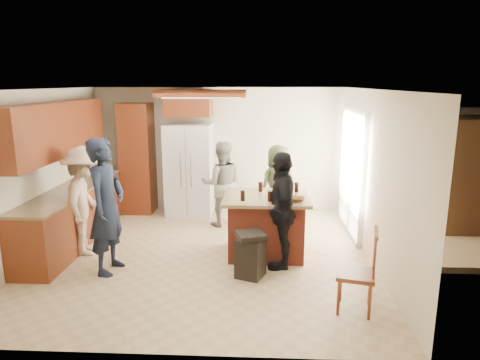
{
  "coord_description": "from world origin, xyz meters",
  "views": [
    {
      "loc": [
        0.86,
        -6.15,
        2.6
      ],
      "look_at": [
        0.56,
        0.16,
        1.15
      ],
      "focal_mm": 32.0,
      "sensor_mm": 36.0,
      "label": 1
    }
  ],
  "objects_px": {
    "person_side_right": "(282,210)",
    "kitchen_island": "(266,225)",
    "person_behind_left": "(222,184)",
    "refrigerator": "(189,170)",
    "spindle_chair": "(358,274)",
    "person_behind_right": "(278,186)",
    "trash_bin": "(251,254)",
    "person_front_left": "(107,206)",
    "person_counter": "(84,201)"
  },
  "relations": [
    {
      "from": "person_counter",
      "to": "kitchen_island",
      "type": "xyz_separation_m",
      "value": [
        2.76,
        0.08,
        -0.36
      ]
    },
    {
      "from": "person_front_left",
      "to": "spindle_chair",
      "type": "height_order",
      "value": "person_front_left"
    },
    {
      "from": "refrigerator",
      "to": "spindle_chair",
      "type": "bearing_deg",
      "value": -55.43
    },
    {
      "from": "person_counter",
      "to": "refrigerator",
      "type": "xyz_separation_m",
      "value": [
        1.25,
        2.14,
        0.06
      ]
    },
    {
      "from": "spindle_chair",
      "to": "person_behind_right",
      "type": "bearing_deg",
      "value": 104.73
    },
    {
      "from": "person_counter",
      "to": "refrigerator",
      "type": "height_order",
      "value": "refrigerator"
    },
    {
      "from": "person_counter",
      "to": "refrigerator",
      "type": "distance_m",
      "value": 2.48
    },
    {
      "from": "kitchen_island",
      "to": "spindle_chair",
      "type": "bearing_deg",
      "value": -57.55
    },
    {
      "from": "person_front_left",
      "to": "trash_bin",
      "type": "bearing_deg",
      "value": -85.37
    },
    {
      "from": "spindle_chair",
      "to": "person_behind_left",
      "type": "bearing_deg",
      "value": 121.48
    },
    {
      "from": "person_behind_left",
      "to": "trash_bin",
      "type": "xyz_separation_m",
      "value": [
        0.58,
        -2.14,
        -0.46
      ]
    },
    {
      "from": "kitchen_island",
      "to": "person_behind_right",
      "type": "bearing_deg",
      "value": 80.49
    },
    {
      "from": "trash_bin",
      "to": "person_behind_right",
      "type": "bearing_deg",
      "value": 78.41
    },
    {
      "from": "person_behind_left",
      "to": "person_side_right",
      "type": "xyz_separation_m",
      "value": [
        1.01,
        -1.77,
        0.05
      ]
    },
    {
      "from": "kitchen_island",
      "to": "spindle_chair",
      "type": "height_order",
      "value": "spindle_chair"
    },
    {
      "from": "person_side_right",
      "to": "kitchen_island",
      "type": "relative_size",
      "value": 1.31
    },
    {
      "from": "refrigerator",
      "to": "trash_bin",
      "type": "distance_m",
      "value": 3.18
    },
    {
      "from": "person_side_right",
      "to": "person_behind_right",
      "type": "bearing_deg",
      "value": 175.44
    },
    {
      "from": "person_front_left",
      "to": "person_side_right",
      "type": "xyz_separation_m",
      "value": [
        2.4,
        0.28,
        -0.11
      ]
    },
    {
      "from": "person_front_left",
      "to": "person_side_right",
      "type": "relative_size",
      "value": 1.13
    },
    {
      "from": "person_behind_right",
      "to": "person_side_right",
      "type": "relative_size",
      "value": 0.9
    },
    {
      "from": "person_behind_right",
      "to": "person_side_right",
      "type": "distance_m",
      "value": 1.82
    },
    {
      "from": "kitchen_island",
      "to": "person_front_left",
      "type": "bearing_deg",
      "value": -162.41
    },
    {
      "from": "person_behind_left",
      "to": "person_front_left",
      "type": "bearing_deg",
      "value": 49.27
    },
    {
      "from": "person_behind_left",
      "to": "person_behind_right",
      "type": "height_order",
      "value": "person_behind_left"
    },
    {
      "from": "kitchen_island",
      "to": "trash_bin",
      "type": "xyz_separation_m",
      "value": [
        -0.21,
        -0.79,
        -0.16
      ]
    },
    {
      "from": "spindle_chair",
      "to": "kitchen_island",
      "type": "bearing_deg",
      "value": 122.45
    },
    {
      "from": "person_front_left",
      "to": "spindle_chair",
      "type": "xyz_separation_m",
      "value": [
        3.22,
        -0.93,
        -0.49
      ]
    },
    {
      "from": "person_front_left",
      "to": "person_behind_left",
      "type": "bearing_deg",
      "value": -26.95
    },
    {
      "from": "kitchen_island",
      "to": "person_counter",
      "type": "bearing_deg",
      "value": -178.28
    },
    {
      "from": "person_front_left",
      "to": "kitchen_island",
      "type": "bearing_deg",
      "value": -65.1
    },
    {
      "from": "person_behind_left",
      "to": "trash_bin",
      "type": "relative_size",
      "value": 2.49
    },
    {
      "from": "person_front_left",
      "to": "person_behind_right",
      "type": "bearing_deg",
      "value": -41.77
    },
    {
      "from": "refrigerator",
      "to": "kitchen_island",
      "type": "relative_size",
      "value": 1.41
    },
    {
      "from": "person_side_right",
      "to": "refrigerator",
      "type": "relative_size",
      "value": 0.93
    },
    {
      "from": "refrigerator",
      "to": "trash_bin",
      "type": "relative_size",
      "value": 2.86
    },
    {
      "from": "person_front_left",
      "to": "kitchen_island",
      "type": "height_order",
      "value": "person_front_left"
    },
    {
      "from": "spindle_chair",
      "to": "person_counter",
      "type": "bearing_deg",
      "value": 157.87
    },
    {
      "from": "person_behind_right",
      "to": "person_side_right",
      "type": "height_order",
      "value": "person_side_right"
    },
    {
      "from": "spindle_chair",
      "to": "person_front_left",
      "type": "bearing_deg",
      "value": 163.88
    },
    {
      "from": "person_behind_left",
      "to": "spindle_chair",
      "type": "relative_size",
      "value": 1.57
    },
    {
      "from": "refrigerator",
      "to": "trash_bin",
      "type": "height_order",
      "value": "refrigerator"
    },
    {
      "from": "person_counter",
      "to": "person_behind_left",
      "type": "bearing_deg",
      "value": -64.3
    },
    {
      "from": "person_side_right",
      "to": "refrigerator",
      "type": "height_order",
      "value": "refrigerator"
    },
    {
      "from": "person_side_right",
      "to": "person_behind_left",
      "type": "bearing_deg",
      "value": -154.21
    },
    {
      "from": "person_side_right",
      "to": "kitchen_island",
      "type": "height_order",
      "value": "person_side_right"
    },
    {
      "from": "person_side_right",
      "to": "person_counter",
      "type": "bearing_deg",
      "value": -100.17
    },
    {
      "from": "person_behind_left",
      "to": "kitchen_island",
      "type": "distance_m",
      "value": 1.6
    },
    {
      "from": "refrigerator",
      "to": "spindle_chair",
      "type": "xyz_separation_m",
      "value": [
        2.54,
        -3.68,
        -0.45
      ]
    },
    {
      "from": "person_behind_right",
      "to": "trash_bin",
      "type": "relative_size",
      "value": 2.39
    }
  ]
}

